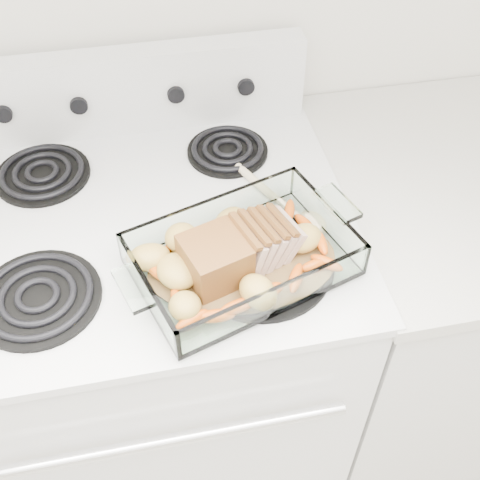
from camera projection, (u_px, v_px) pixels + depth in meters
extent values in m
cube|color=silver|center=(167.00, 354.00, 1.48)|extent=(0.76, 0.65, 0.92)
cylinder|color=silver|center=(176.00, 439.00, 1.04)|extent=(0.61, 0.02, 0.02)
cube|color=silver|center=(145.00, 222.00, 1.14)|extent=(0.78, 0.67, 0.02)
cube|color=silver|center=(127.00, 91.00, 1.27)|extent=(0.76, 0.06, 0.18)
cylinder|color=black|center=(38.00, 298.00, 1.00)|extent=(0.21, 0.21, 0.01)
cylinder|color=black|center=(261.00, 264.00, 1.05)|extent=(0.25, 0.25, 0.01)
cylinder|color=black|center=(43.00, 175.00, 1.21)|extent=(0.19, 0.19, 0.01)
cylinder|color=black|center=(228.00, 151.00, 1.26)|extent=(0.17, 0.17, 0.01)
cylinder|color=black|center=(3.00, 113.00, 1.21)|extent=(0.04, 0.02, 0.04)
cylinder|color=black|center=(79.00, 105.00, 1.23)|extent=(0.04, 0.02, 0.04)
cylinder|color=black|center=(176.00, 94.00, 1.26)|extent=(0.04, 0.02, 0.04)
cylinder|color=black|center=(246.00, 86.00, 1.28)|extent=(0.04, 0.02, 0.04)
cube|color=silver|center=(419.00, 313.00, 1.58)|extent=(0.55, 0.65, 0.90)
cube|color=beige|center=(468.00, 180.00, 1.24)|extent=(0.58, 0.68, 0.03)
cube|color=white|center=(242.00, 266.00, 1.04)|extent=(0.35, 0.23, 0.01)
cube|color=white|center=(257.00, 305.00, 0.94)|extent=(0.35, 0.01, 0.06)
cube|color=white|center=(230.00, 207.00, 1.09)|extent=(0.35, 0.01, 0.06)
cube|color=white|center=(139.00, 268.00, 0.99)|extent=(0.01, 0.23, 0.06)
cube|color=white|center=(341.00, 238.00, 1.04)|extent=(0.01, 0.23, 0.06)
cylinder|color=brown|center=(242.00, 263.00, 1.03)|extent=(0.21, 0.21, 0.00)
cube|color=brown|center=(212.00, 253.00, 1.00)|extent=(0.10, 0.10, 0.08)
cube|color=tan|center=(245.00, 249.00, 1.01)|extent=(0.04, 0.09, 0.08)
cube|color=tan|center=(256.00, 248.00, 1.01)|extent=(0.04, 0.09, 0.07)
cube|color=tan|center=(267.00, 247.00, 1.01)|extent=(0.04, 0.09, 0.07)
cube|color=tan|center=(278.00, 246.00, 1.02)|extent=(0.04, 0.09, 0.06)
cube|color=tan|center=(288.00, 245.00, 1.02)|extent=(0.05, 0.09, 0.06)
ellipsoid|color=#CA5916|center=(162.00, 311.00, 0.96)|extent=(0.06, 0.02, 0.02)
ellipsoid|color=#CA5916|center=(320.00, 285.00, 0.99)|extent=(0.06, 0.02, 0.02)
ellipsoid|color=#CA5916|center=(327.00, 239.00, 1.06)|extent=(0.06, 0.02, 0.02)
ellipsoid|color=#CA5916|center=(149.00, 256.00, 1.03)|extent=(0.06, 0.02, 0.02)
ellipsoid|color=#AB8741|center=(146.00, 236.00, 1.05)|extent=(0.06, 0.05, 0.05)
ellipsoid|color=#AB8741|center=(244.00, 217.00, 1.08)|extent=(0.06, 0.05, 0.05)
ellipsoid|color=#AB8741|center=(317.00, 253.00, 1.02)|extent=(0.06, 0.05, 0.05)
cylinder|color=beige|center=(268.00, 192.00, 1.17)|extent=(0.10, 0.18, 0.02)
ellipsoid|color=beige|center=(314.00, 223.00, 1.11)|extent=(0.05, 0.07, 0.02)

